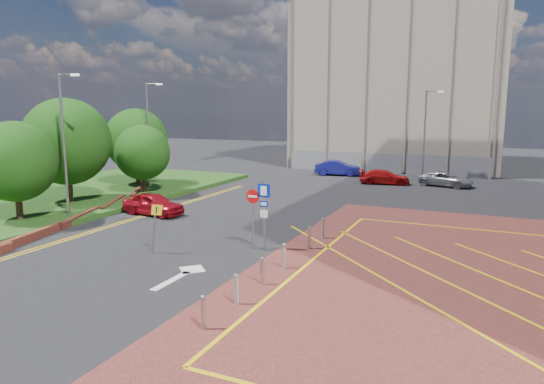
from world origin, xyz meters
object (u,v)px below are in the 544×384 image
Objects in this scene: lamp_back at (426,131)px; tree_a at (15,162)px; tree_b at (67,142)px; lamp_left_near at (64,139)px; warning_sign at (155,222)px; car_red_left at (153,204)px; sign_cluster at (260,208)px; car_red_back at (384,177)px; car_silver_back at (446,179)px; tree_d at (136,140)px; car_blue_back at (338,168)px; tree_c at (142,153)px; lamp_left_far at (149,131)px.

tree_a is at bearing -122.85° from lamp_back.
tree_b reaches higher than tree_a.
warning_sign is at bearing -21.49° from lamp_left_near.
car_red_left is at bearing 39.87° from lamp_left_near.
sign_cluster is 22.15m from car_red_back.
car_silver_back is at bearing -60.74° from lamp_back.
tree_b is 0.84× the size of lamp_back.
car_silver_back is at bearing 68.40° from warning_sign.
lamp_left_near is 2.50× the size of sign_cluster.
car_red_back is at bearing 29.21° from tree_d.
tree_b reaches higher than car_blue_back.
tree_c is 1.24× the size of car_red_left.
lamp_left_far is (2.08, -1.00, 0.79)m from tree_d.
lamp_back is 27.38m from sign_cluster.
tree_b is 1.54× the size of car_blue_back.
tree_a is 14.41m from sign_cluster.
tree_a is 1.69× the size of sign_cluster.
car_blue_back reaches higher than car_silver_back.
sign_cluster is 0.81× the size of car_red_left.
sign_cluster is 4.66m from warning_sign.
warning_sign is 28.13m from car_blue_back.
tree_b is 7.10m from lamp_left_far.
car_red_back is at bearing 46.75° from tree_b.
tree_b is 5.49m from tree_c.
car_silver_back is (20.82, 11.87, -4.07)m from lamp_left_far.
tree_d is 0.76× the size of lamp_left_near.
tree_a is at bearing -79.11° from tree_d.
car_silver_back is (18.82, 21.87, -4.07)m from lamp_left_near.
lamp_back reaches higher than warning_sign.
tree_b is 1.38× the size of tree_c.
lamp_back is 26.59m from car_red_left.
car_red_back is (15.49, 23.06, -2.89)m from tree_a.
tree_b reaches higher than car_silver_back.
tree_a is 10.67m from warning_sign.
lamp_left_far reaches higher than car_red_left.
warning_sign is 8.32m from car_red_left.
tree_b is at bearing 141.21° from car_blue_back.
tree_c reaches higher than car_red_left.
tree_a reaches higher than tree_c.
lamp_back is 8.68m from car_blue_back.
sign_cluster is (14.30, 0.98, -1.55)m from tree_a.
tree_d is (-2.50, 13.00, 0.37)m from tree_a.
lamp_left_far is at bearing 92.01° from tree_a.
warning_sign is at bearing -48.34° from tree_d.
sign_cluster is at bearing 178.36° from car_silver_back.
warning_sign is at bearing -51.29° from lamp_left_far.
tree_c is 0.61× the size of lamp_left_far.
car_red_back reaches higher than car_silver_back.
tree_b is at bearing 94.66° from car_red_left.
tree_a is at bearing 138.41° from car_red_left.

